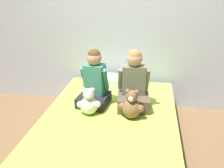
{
  "coord_description": "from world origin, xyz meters",
  "views": [
    {
      "loc": [
        0.37,
        -2.0,
        1.64
      ],
      "look_at": [
        0.0,
        0.22,
        0.67
      ],
      "focal_mm": 38.0,
      "sensor_mm": 36.0,
      "label": 1
    }
  ],
  "objects_px": {
    "bed": "(108,135)",
    "teddy_bear_held_by_left_child": "(89,103)",
    "pillow_at_headboard": "(120,81)",
    "teddy_bear_held_by_right_child": "(132,106)",
    "child_on_left": "(94,82)",
    "child_on_right": "(134,86)"
  },
  "relations": [
    {
      "from": "teddy_bear_held_by_right_child",
      "to": "pillow_at_headboard",
      "type": "relative_size",
      "value": 0.6
    },
    {
      "from": "child_on_right",
      "to": "pillow_at_headboard",
      "type": "distance_m",
      "value": 0.62
    },
    {
      "from": "bed",
      "to": "pillow_at_headboard",
      "type": "bearing_deg",
      "value": 90.0
    },
    {
      "from": "teddy_bear_held_by_left_child",
      "to": "teddy_bear_held_by_right_child",
      "type": "distance_m",
      "value": 0.43
    },
    {
      "from": "teddy_bear_held_by_right_child",
      "to": "child_on_left",
      "type": "bearing_deg",
      "value": 155.66
    },
    {
      "from": "teddy_bear_held_by_left_child",
      "to": "pillow_at_headboard",
      "type": "height_order",
      "value": "teddy_bear_held_by_left_child"
    },
    {
      "from": "child_on_right",
      "to": "pillow_at_headboard",
      "type": "xyz_separation_m",
      "value": [
        -0.22,
        0.55,
        -0.19
      ]
    },
    {
      "from": "bed",
      "to": "pillow_at_headboard",
      "type": "xyz_separation_m",
      "value": [
        0.0,
        0.85,
        0.25
      ]
    },
    {
      "from": "teddy_bear_held_by_left_child",
      "to": "teddy_bear_held_by_right_child",
      "type": "height_order",
      "value": "teddy_bear_held_by_right_child"
    },
    {
      "from": "child_on_left",
      "to": "teddy_bear_held_by_right_child",
      "type": "height_order",
      "value": "child_on_left"
    },
    {
      "from": "bed",
      "to": "pillow_at_headboard",
      "type": "height_order",
      "value": "pillow_at_headboard"
    },
    {
      "from": "child_on_right",
      "to": "teddy_bear_held_by_left_child",
      "type": "distance_m",
      "value": 0.51
    },
    {
      "from": "teddy_bear_held_by_right_child",
      "to": "pillow_at_headboard",
      "type": "xyz_separation_m",
      "value": [
        -0.22,
        0.79,
        -0.07
      ]
    },
    {
      "from": "bed",
      "to": "pillow_at_headboard",
      "type": "distance_m",
      "value": 0.88
    },
    {
      "from": "child_on_left",
      "to": "teddy_bear_held_by_right_child",
      "type": "bearing_deg",
      "value": -22.03
    },
    {
      "from": "pillow_at_headboard",
      "to": "teddy_bear_held_by_left_child",
      "type": "bearing_deg",
      "value": -105.19
    },
    {
      "from": "pillow_at_headboard",
      "to": "bed",
      "type": "bearing_deg",
      "value": -90.0
    },
    {
      "from": "bed",
      "to": "teddy_bear_held_by_right_child",
      "type": "distance_m",
      "value": 0.4
    },
    {
      "from": "child_on_right",
      "to": "teddy_bear_held_by_right_child",
      "type": "xyz_separation_m",
      "value": [
        0.0,
        -0.24,
        -0.11
      ]
    },
    {
      "from": "child_on_right",
      "to": "teddy_bear_held_by_left_child",
      "type": "xyz_separation_m",
      "value": [
        -0.43,
        -0.23,
        -0.12
      ]
    },
    {
      "from": "bed",
      "to": "teddy_bear_held_by_left_child",
      "type": "xyz_separation_m",
      "value": [
        -0.21,
        0.06,
        0.32
      ]
    },
    {
      "from": "child_on_right",
      "to": "teddy_bear_held_by_right_child",
      "type": "bearing_deg",
      "value": -96.33
    }
  ]
}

